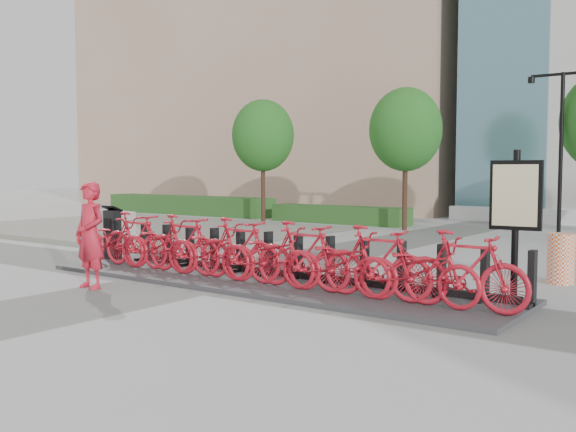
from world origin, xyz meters
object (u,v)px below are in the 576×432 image
Objects in this scene: kiosk at (112,233)px; map_sign at (516,202)px; construction_barrel at (561,259)px; bike_0 at (114,240)px; worker_red at (90,235)px; jersey_barrier at (111,223)px.

map_sign reaches higher than kiosk.
map_sign reaches higher than construction_barrel.
map_sign is at bearing -80.13° from bike_0.
construction_barrel is at bearing 79.93° from map_sign.
bike_0 is at bearing -175.70° from map_sign.
worker_red is 2.03× the size of construction_barrel.
jersey_barrier is at bearing 162.15° from map_sign.
map_sign is (-0.18, -2.27, 1.15)m from construction_barrel.
bike_0 is 0.94× the size of jersey_barrier.
worker_red reaches higher than construction_barrel.
jersey_barrier is at bearing 141.37° from worker_red.
jersey_barrier is (-5.04, 3.91, -0.26)m from kiosk.
construction_barrel is 14.19m from jersey_barrier.
map_sign is at bearing 28.05° from worker_red.
kiosk is 1.31× the size of construction_barrel.
kiosk is 0.58× the size of jersey_barrier.
kiosk is at bearing 136.72° from worker_red.
worker_red is 7.35m from map_sign.
construction_barrel is (8.39, 3.70, -0.13)m from bike_0.
construction_barrel is 2.55m from map_sign.
bike_0 is 0.93m from kiosk.
worker_red is (2.39, -2.39, 0.29)m from kiosk.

